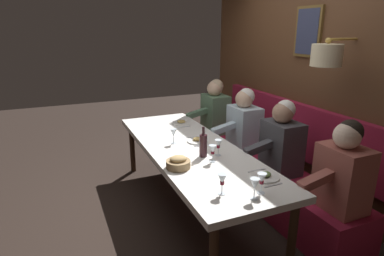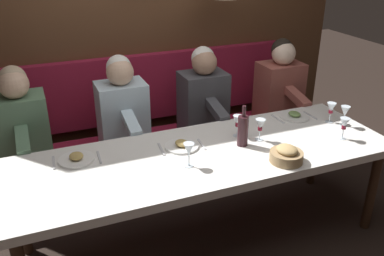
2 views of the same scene
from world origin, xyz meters
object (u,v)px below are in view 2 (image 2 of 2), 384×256
at_px(wine_glass_3, 345,112).
at_px(diner_far, 20,120).
at_px(wine_glass_2, 189,150).
at_px(wine_glass_5, 238,122).
at_px(diner_near, 203,94).
at_px(wine_glass_0, 331,109).
at_px(bread_bowl, 286,155).
at_px(wine_glass_4, 344,124).
at_px(diner_nearest, 280,83).
at_px(dining_table, 205,161).
at_px(diner_middle, 122,106).
at_px(wine_glass_1, 260,125).
at_px(wine_bottle, 243,130).

bearing_deg(wine_glass_3, diner_far, 69.25).
xyz_separation_m(wine_glass_2, wine_glass_5, (0.28, -0.50, -0.00)).
relative_size(diner_near, diner_far, 1.00).
distance_m(wine_glass_0, wine_glass_3, 0.11).
bearing_deg(bread_bowl, diner_far, 53.30).
relative_size(wine_glass_3, wine_glass_4, 1.00).
bearing_deg(wine_glass_3, diner_nearest, 0.56).
xyz_separation_m(wine_glass_3, wine_glass_5, (0.16, 0.85, -0.00)).
distance_m(dining_table, diner_nearest, 1.48).
height_order(diner_far, wine_glass_4, diner_far).
xyz_separation_m(diner_nearest, wine_glass_2, (-1.01, 1.34, 0.04)).
distance_m(wine_glass_2, wine_glass_4, 1.19).
xyz_separation_m(diner_middle, wine_glass_2, (-1.01, -0.19, 0.04)).
height_order(diner_nearest, wine_glass_1, diner_nearest).
height_order(diner_middle, wine_glass_0, diner_middle).
distance_m(wine_glass_0, wine_bottle, 0.84).
relative_size(diner_nearest, wine_glass_2, 4.82).
bearing_deg(bread_bowl, wine_glass_5, 14.29).
height_order(dining_table, wine_glass_0, wine_glass_0).
distance_m(diner_nearest, wine_glass_2, 1.68).
relative_size(wine_glass_2, wine_glass_4, 1.00).
xyz_separation_m(diner_far, wine_glass_1, (-0.85, -1.60, 0.04)).
relative_size(wine_glass_4, wine_bottle, 0.55).
bearing_deg(diner_far, wine_glass_5, -116.17).
bearing_deg(wine_glass_2, wine_glass_5, -60.63).
distance_m(diner_nearest, diner_far, 2.33).
height_order(diner_far, wine_glass_3, diner_far).
xyz_separation_m(diner_near, wine_glass_5, (-0.73, 0.04, 0.04)).
distance_m(diner_far, wine_glass_3, 2.50).
bearing_deg(dining_table, wine_glass_1, -85.89).
bearing_deg(wine_glass_1, wine_glass_2, 104.42).
xyz_separation_m(diner_nearest, diner_near, (0.00, 0.80, 0.00)).
bearing_deg(dining_table, wine_bottle, -88.34).
height_order(dining_table, bread_bowl, bread_bowl).
distance_m(diner_near, wine_glass_3, 1.20).
xyz_separation_m(wine_glass_1, wine_glass_2, (-0.16, 0.62, 0.00)).
height_order(dining_table, diner_middle, diner_middle).
bearing_deg(wine_glass_4, diner_far, 64.00).
height_order(diner_far, wine_glass_5, diner_far).
height_order(wine_glass_5, bread_bowl, wine_glass_5).
relative_size(wine_glass_3, wine_glass_5, 1.00).
bearing_deg(wine_glass_4, dining_table, 80.09).
xyz_separation_m(dining_table, diner_nearest, (0.88, -1.18, 0.14)).
xyz_separation_m(dining_table, diner_middle, (0.88, 0.36, 0.14)).
relative_size(diner_far, bread_bowl, 3.60).
relative_size(wine_glass_0, wine_glass_2, 1.00).
bearing_deg(bread_bowl, wine_glass_3, -67.32).
distance_m(wine_glass_0, wine_glass_4, 0.30).
bearing_deg(wine_glass_1, wine_glass_4, -110.18).
xyz_separation_m(diner_near, bread_bowl, (-1.19, -0.07, -0.03)).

